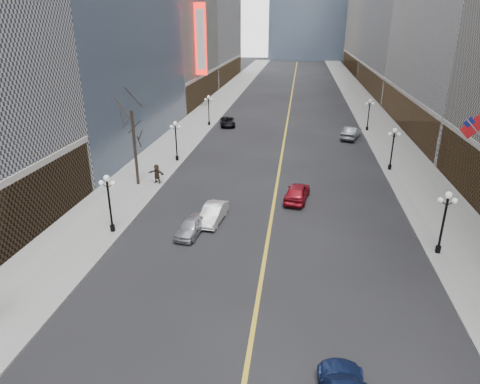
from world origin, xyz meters
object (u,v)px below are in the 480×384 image
(streetlamp_east_3, at_px, (369,111))
(car_nb_near, at_px, (191,226))
(streetlamp_west_1, at_px, (109,198))
(car_nb_far, at_px, (228,122))
(streetlamp_east_1, at_px, (445,216))
(streetlamp_east_2, at_px, (393,145))
(streetlamp_west_2, at_px, (176,137))
(streetlamp_west_3, at_px, (209,107))
(car_sb_mid, at_px, (297,192))
(car_nb_mid, at_px, (213,213))
(car_sb_far, at_px, (351,133))

(streetlamp_east_3, xyz_separation_m, car_nb_near, (-17.63, -35.41, -2.23))
(streetlamp_west_1, xyz_separation_m, car_nb_far, (2.80, 36.45, -2.24))
(streetlamp_east_1, distance_m, streetlamp_east_2, 18.00)
(streetlamp_west_2, bearing_deg, car_nb_far, 81.37)
(streetlamp_east_2, bearing_deg, streetlamp_west_3, 142.67)
(streetlamp_west_1, relative_size, car_sb_mid, 0.96)
(streetlamp_east_2, distance_m, car_sb_mid, 13.95)
(streetlamp_west_1, relative_size, streetlamp_west_2, 1.00)
(streetlamp_east_1, xyz_separation_m, car_nb_far, (-20.80, 36.45, -2.24))
(streetlamp_west_1, distance_m, car_nb_near, 6.40)
(car_nb_near, bearing_deg, streetlamp_west_1, -166.52)
(streetlamp_west_1, xyz_separation_m, car_sb_mid, (13.80, 8.30, -2.10))
(streetlamp_east_3, xyz_separation_m, car_nb_mid, (-16.42, -32.99, -2.20))
(streetlamp_east_1, xyz_separation_m, car_sb_mid, (-9.80, 8.30, -2.10))
(car_nb_mid, xyz_separation_m, car_sb_far, (13.62, 28.19, 0.16))
(streetlamp_east_2, height_order, car_nb_mid, streetlamp_east_2)
(car_sb_mid, bearing_deg, streetlamp_west_3, -54.79)
(streetlamp_west_2, bearing_deg, car_sb_far, 32.41)
(streetlamp_west_1, relative_size, car_nb_mid, 1.06)
(streetlamp_east_1, distance_m, car_sb_far, 31.40)
(car_sb_mid, bearing_deg, car_nb_far, -59.93)
(car_sb_mid, bearing_deg, streetlamp_west_2, -26.38)
(streetlamp_west_2, distance_m, car_sb_far, 24.72)
(streetlamp_west_3, bearing_deg, car_sb_far, -12.97)
(car_nb_mid, relative_size, car_nb_far, 0.90)
(streetlamp_east_1, relative_size, streetlamp_west_2, 1.00)
(streetlamp_west_2, distance_m, car_nb_mid, 16.76)
(streetlamp_west_3, bearing_deg, car_sb_mid, -63.52)
(streetlamp_west_1, bearing_deg, car_nb_near, 5.68)
(car_nb_far, distance_m, car_sb_far, 18.75)
(streetlamp_east_1, distance_m, car_sb_mid, 13.01)
(car_nb_near, bearing_deg, car_nb_mid, 71.18)
(streetlamp_east_1, distance_m, streetlamp_east_3, 36.00)
(streetlamp_west_2, bearing_deg, streetlamp_east_2, 0.00)
(streetlamp_west_3, xyz_separation_m, car_nb_mid, (7.18, -32.99, -2.20))
(streetlamp_west_2, bearing_deg, streetlamp_west_1, -90.00)
(streetlamp_west_2, xyz_separation_m, car_sb_mid, (13.80, -9.70, -2.10))
(streetlamp_west_2, height_order, streetlamp_west_3, same)
(streetlamp_east_1, xyz_separation_m, car_sb_far, (-2.80, 31.21, -2.04))
(streetlamp_west_1, relative_size, streetlamp_west_3, 1.00)
(streetlamp_east_2, xyz_separation_m, streetlamp_east_3, (0.00, 18.00, 0.00))
(streetlamp_east_1, bearing_deg, streetlamp_west_3, 123.25)
(car_nb_mid, bearing_deg, streetlamp_east_3, 69.66)
(streetlamp_east_2, bearing_deg, car_nb_near, -135.37)
(streetlamp_east_1, bearing_deg, car_nb_far, 119.71)
(streetlamp_east_2, bearing_deg, car_sb_far, 101.97)
(streetlamp_east_1, relative_size, car_nb_far, 0.96)
(streetlamp_east_1, height_order, car_nb_mid, streetlamp_east_1)
(streetlamp_west_1, bearing_deg, streetlamp_east_3, 56.75)
(streetlamp_east_1, height_order, car_sb_mid, streetlamp_east_1)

